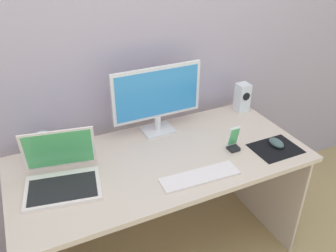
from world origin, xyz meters
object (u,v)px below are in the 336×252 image
(monitor, at_px, (157,97))
(mouse, at_px, (276,143))
(speaker_right, at_px, (242,97))
(keyboard_external, at_px, (200,176))
(fishbowl, at_px, (44,145))
(laptop, at_px, (62,175))
(phone_in_dock, at_px, (233,142))

(monitor, bearing_deg, mouse, -39.18)
(speaker_right, bearing_deg, keyboard_external, -140.11)
(speaker_right, xyz_separation_m, fishbowl, (-1.23, 0.00, -0.02))
(speaker_right, xyz_separation_m, laptop, (-1.19, -0.26, -0.04))
(fishbowl, bearing_deg, monitor, -0.88)
(monitor, relative_size, mouse, 5.25)
(laptop, relative_size, phone_in_dock, 2.77)
(laptop, relative_size, mouse, 3.85)
(monitor, height_order, laptop, monitor)
(fishbowl, height_order, mouse, fishbowl)
(laptop, distance_m, phone_in_dock, 0.89)
(speaker_right, height_order, fishbowl, speaker_right)
(speaker_right, height_order, mouse, speaker_right)
(monitor, bearing_deg, keyboard_external, -89.08)
(monitor, distance_m, fishbowl, 0.65)
(speaker_right, relative_size, phone_in_dock, 1.32)
(laptop, distance_m, keyboard_external, 0.65)
(laptop, height_order, phone_in_dock, laptop)
(monitor, height_order, fishbowl, monitor)
(phone_in_dock, bearing_deg, keyboard_external, -154.48)
(keyboard_external, bearing_deg, phone_in_dock, 28.37)
(monitor, height_order, keyboard_external, monitor)
(fishbowl, height_order, keyboard_external, fishbowl)
(speaker_right, distance_m, mouse, 0.45)
(laptop, height_order, mouse, laptop)
(keyboard_external, bearing_deg, laptop, 161.54)
(monitor, relative_size, phone_in_dock, 3.78)
(keyboard_external, bearing_deg, monitor, 93.77)
(laptop, distance_m, fishbowl, 0.26)
(mouse, distance_m, phone_in_dock, 0.25)
(keyboard_external, bearing_deg, fishbowl, 145.36)
(laptop, bearing_deg, monitor, 22.54)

